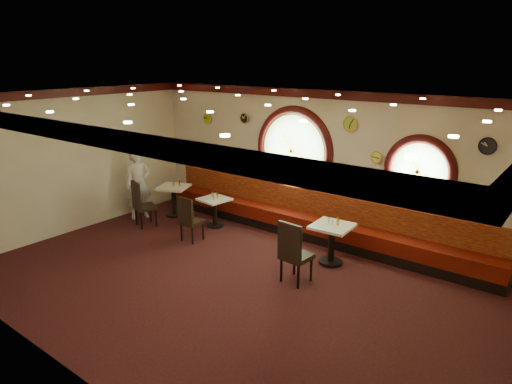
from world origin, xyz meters
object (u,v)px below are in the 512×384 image
(table_a, at_px, (174,197))
(condiment_b_bottle, at_px, (217,195))
(condiment_c_salt, at_px, (329,220))
(condiment_c_pepper, at_px, (333,223))
(waiter, at_px, (138,184))
(chair_a, at_px, (141,201))
(chair_b, at_px, (189,216))
(chair_c, at_px, (293,249))
(table_b, at_px, (215,209))
(condiment_a_bottle, at_px, (179,183))
(condiment_c_bottle, at_px, (338,221))
(condiment_a_salt, at_px, (174,183))
(condiment_b_pepper, at_px, (214,197))
(condiment_b_salt, at_px, (212,194))
(table_c, at_px, (332,239))
(condiment_a_pepper, at_px, (173,185))

(table_a, relative_size, condiment_b_bottle, 6.68)
(table_a, relative_size, condiment_c_salt, 8.70)
(condiment_c_pepper, bearing_deg, table_a, 178.96)
(condiment_c_pepper, height_order, waiter, waiter)
(chair_a, height_order, chair_b, chair_a)
(condiment_c_salt, distance_m, condiment_c_pepper, 0.13)
(chair_b, relative_size, chair_c, 0.87)
(table_b, relative_size, condiment_a_bottle, 5.03)
(condiment_c_salt, distance_m, condiment_c_bottle, 0.19)
(condiment_a_bottle, bearing_deg, condiment_a_salt, -164.09)
(chair_c, height_order, condiment_b_pepper, chair_c)
(table_b, relative_size, condiment_c_salt, 6.67)
(chair_b, bearing_deg, condiment_b_bottle, 96.85)
(chair_b, bearing_deg, condiment_a_bottle, 142.07)
(condiment_b_salt, bearing_deg, chair_a, -137.83)
(chair_a, bearing_deg, condiment_c_bottle, 31.16)
(chair_c, bearing_deg, chair_b, 179.58)
(condiment_b_salt, height_order, condiment_b_pepper, condiment_b_pepper)
(table_c, bearing_deg, condiment_a_salt, 178.08)
(table_b, bearing_deg, condiment_c_salt, -1.37)
(condiment_a_bottle, height_order, condiment_b_bottle, condiment_a_bottle)
(waiter, bearing_deg, condiment_a_bottle, -17.17)
(condiment_c_salt, bearing_deg, condiment_a_salt, 178.65)
(condiment_b_bottle, distance_m, condiment_c_bottle, 3.19)
(table_b, distance_m, table_c, 3.15)
(condiment_a_salt, relative_size, condiment_b_bottle, 0.69)
(table_c, bearing_deg, waiter, -173.86)
(condiment_b_pepper, bearing_deg, table_b, 126.16)
(condiment_a_salt, bearing_deg, condiment_a_bottle, 15.91)
(table_a, relative_size, condiment_a_bottle, 6.56)
(table_b, distance_m, condiment_b_pepper, 0.33)
(table_b, bearing_deg, condiment_b_pepper, -53.84)
(chair_a, bearing_deg, condiment_b_bottle, 57.30)
(condiment_b_bottle, xyz_separation_m, condiment_c_bottle, (3.19, -0.13, 0.12))
(condiment_a_pepper, bearing_deg, chair_c, -15.11)
(condiment_a_pepper, bearing_deg, condiment_b_salt, 8.39)
(condiment_a_salt, distance_m, waiter, 0.86)
(table_b, height_order, condiment_a_pepper, condiment_a_pepper)
(condiment_b_salt, bearing_deg, condiment_b_pepper, -39.99)
(chair_b, relative_size, waiter, 0.36)
(condiment_b_salt, relative_size, condiment_c_bottle, 0.67)
(table_b, xyz_separation_m, condiment_c_salt, (3.04, -0.07, 0.41))
(table_b, bearing_deg, table_a, -177.91)
(condiment_c_pepper, bearing_deg, condiment_b_bottle, 176.58)
(condiment_c_pepper, bearing_deg, chair_c, -97.60)
(table_c, bearing_deg, condiment_a_pepper, 179.69)
(condiment_c_bottle, bearing_deg, chair_b, -162.86)
(table_c, height_order, condiment_a_pepper, condiment_a_pepper)
(table_b, relative_size, table_c, 0.88)
(condiment_a_bottle, bearing_deg, table_c, -2.57)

